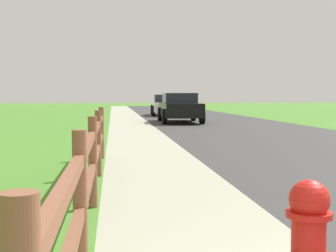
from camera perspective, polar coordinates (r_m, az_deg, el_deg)
The scene contains 8 objects.
ground_plane at distance 26.65m, azimuth -2.73°, elevation 0.71°, with size 120.00×120.00×0.00m, color #49832B.
road_asphalt at distance 29.07m, azimuth 3.90°, elevation 0.97°, with size 7.00×66.00×0.01m, color #393939.
curb_concrete at distance 28.61m, azimuth -9.01°, elevation 0.89°, with size 6.00×66.00×0.01m, color #A6A98F.
grass_verge at distance 28.71m, azimuth -12.00°, elevation 0.86°, with size 5.00×66.00×0.00m, color #49832B.
fire_hydrant at distance 3.09m, azimuth 16.60°, elevation -14.03°, with size 0.54×0.45×0.89m.
rail_fence at distance 5.91m, azimuth -9.05°, elevation -3.49°, with size 0.11×9.26×1.14m.
parked_suv_black at distance 24.41m, azimuth 1.42°, elevation 2.24°, with size 2.14×4.87×1.51m.
parked_car_white at distance 32.74m, azimuth -0.15°, elevation 2.55°, with size 2.34×4.90×1.44m.
Camera 1 is at (-1.83, -1.55, 1.39)m, focal length 50.67 mm.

